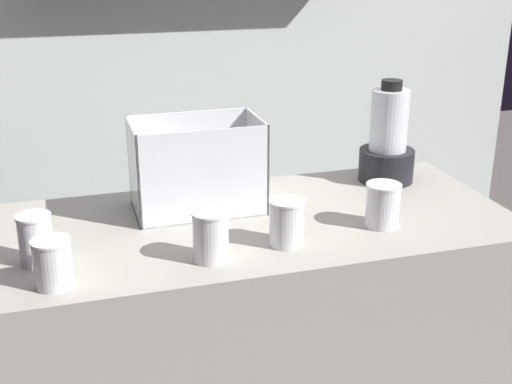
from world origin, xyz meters
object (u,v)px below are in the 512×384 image
at_px(juice_cup_beet_right, 287,225).
at_px(juice_cup_beet_far_right, 383,207).
at_px(blender_pitcher, 388,143).
at_px(juice_cup_beet_far_left, 36,242).
at_px(carrot_display_bin, 200,181).
at_px(juice_cup_carrot_left, 53,265).
at_px(juice_cup_orange_middle, 211,239).

height_order(juice_cup_beet_right, juice_cup_beet_far_right, same).
distance_m(blender_pitcher, juice_cup_beet_right, 0.58).
bearing_deg(juice_cup_beet_far_right, juice_cup_beet_far_left, 177.83).
relative_size(carrot_display_bin, juice_cup_beet_far_right, 3.01).
height_order(blender_pitcher, juice_cup_beet_far_right, blender_pitcher).
bearing_deg(juice_cup_carrot_left, juice_cup_orange_middle, 4.53).
height_order(carrot_display_bin, blender_pitcher, blender_pitcher).
relative_size(blender_pitcher, juice_cup_orange_middle, 2.60).
height_order(blender_pitcher, juice_cup_carrot_left, blender_pitcher).
bearing_deg(juice_cup_beet_far_left, juice_cup_beet_right, -6.87).
bearing_deg(blender_pitcher, juice_cup_beet_far_right, -118.43).
relative_size(carrot_display_bin, juice_cup_beet_right, 2.99).
height_order(carrot_display_bin, juice_cup_orange_middle, carrot_display_bin).
height_order(carrot_display_bin, juice_cup_carrot_left, carrot_display_bin).
relative_size(juice_cup_orange_middle, juice_cup_beet_far_right, 1.04).
relative_size(juice_cup_beet_far_left, juice_cup_beet_far_right, 1.04).
xyz_separation_m(juice_cup_carrot_left, juice_cup_orange_middle, (0.36, 0.03, 0.00)).
bearing_deg(juice_cup_carrot_left, blender_pitcher, 22.52).
relative_size(carrot_display_bin, juice_cup_carrot_left, 3.18).
bearing_deg(blender_pitcher, juice_cup_carrot_left, -157.48).
relative_size(carrot_display_bin, juice_cup_orange_middle, 2.88).
xyz_separation_m(blender_pitcher, juice_cup_beet_far_right, (-0.17, -0.32, -0.07)).
relative_size(juice_cup_beet_right, juice_cup_beet_far_right, 1.01).
distance_m(juice_cup_beet_far_left, juice_cup_beet_right, 0.59).
xyz_separation_m(blender_pitcher, juice_cup_carrot_left, (-1.01, -0.42, -0.07)).
distance_m(juice_cup_beet_far_left, juice_cup_beet_far_right, 0.87).
bearing_deg(juice_cup_beet_far_right, blender_pitcher, 61.57).
distance_m(carrot_display_bin, juice_cup_beet_far_right, 0.51).
distance_m(blender_pitcher, juice_cup_carrot_left, 1.10).
bearing_deg(juice_cup_orange_middle, juice_cup_carrot_left, -175.47).
distance_m(juice_cup_beet_right, juice_cup_beet_far_right, 0.28).
xyz_separation_m(blender_pitcher, juice_cup_beet_right, (-0.45, -0.36, -0.07)).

